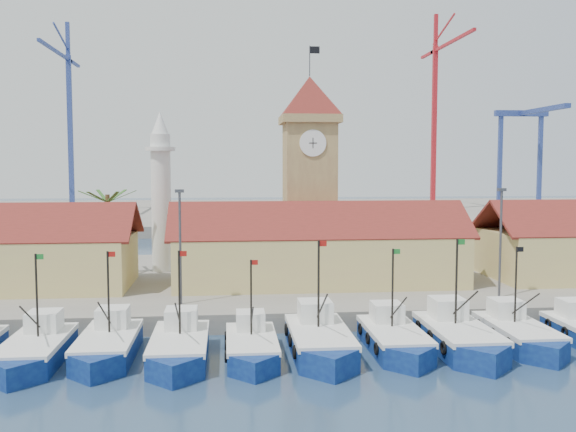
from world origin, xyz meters
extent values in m
plane|color=navy|center=(0.00, 0.00, 0.00)|extent=(400.00, 400.00, 0.00)
cube|color=gray|center=(0.00, 24.00, 0.75)|extent=(140.00, 32.00, 1.50)
cube|color=gray|center=(0.00, 110.00, 1.00)|extent=(240.00, 80.00, 2.00)
cube|color=navy|center=(-20.39, 2.61, 0.49)|extent=(3.43, 7.75, 1.76)
cube|color=navy|center=(-20.39, -1.27, 0.49)|extent=(3.43, 3.43, 1.76)
cube|color=silver|center=(-20.39, 2.61, 1.37)|extent=(3.49, 7.97, 0.34)
cube|color=silver|center=(-20.39, 4.55, 2.15)|extent=(2.06, 2.15, 1.37)
cylinder|color=black|center=(-20.39, 3.10, 4.11)|extent=(0.14, 0.14, 5.48)
cube|color=#197226|center=(-20.15, 3.10, 6.66)|extent=(0.49, 0.02, 0.34)
cube|color=navy|center=(-16.06, 3.23, 0.49)|extent=(3.43, 7.77, 1.77)
cube|color=navy|center=(-16.06, -0.66, 0.49)|extent=(3.43, 3.43, 1.77)
cube|color=silver|center=(-16.06, 3.23, 1.37)|extent=(3.50, 7.99, 0.34)
cube|color=silver|center=(-16.06, 5.17, 2.16)|extent=(2.06, 2.16, 1.37)
cylinder|color=black|center=(-16.06, 3.72, 4.12)|extent=(0.14, 0.14, 5.49)
cube|color=#A5140F|center=(-15.82, 3.72, 6.67)|extent=(0.49, 0.02, 0.34)
cube|color=navy|center=(-11.43, 2.26, 0.50)|extent=(3.49, 7.90, 1.80)
cube|color=navy|center=(-11.43, -1.69, 0.50)|extent=(3.49, 3.49, 1.80)
cube|color=silver|center=(-11.43, 2.26, 1.40)|extent=(3.56, 8.12, 0.35)
cube|color=silver|center=(-11.43, 4.23, 2.19)|extent=(2.09, 2.19, 1.40)
cylinder|color=black|center=(-11.43, 2.76, 4.19)|extent=(0.14, 0.14, 5.58)
cube|color=#A5140F|center=(-11.18, 2.76, 6.78)|extent=(0.50, 0.02, 0.35)
cube|color=navy|center=(-6.84, 2.25, 0.45)|extent=(3.17, 7.16, 1.63)
cube|color=navy|center=(-6.84, -1.33, 0.45)|extent=(3.17, 3.17, 1.63)
cube|color=silver|center=(-6.84, 2.25, 1.27)|extent=(3.23, 7.36, 0.32)
cube|color=silver|center=(-6.84, 4.04, 1.99)|extent=(1.90, 1.99, 1.27)
cylinder|color=black|center=(-6.84, 2.70, 3.80)|extent=(0.13, 0.13, 5.07)
cube|color=#A5140F|center=(-6.61, 2.70, 6.15)|extent=(0.45, 0.02, 0.32)
cube|color=navy|center=(-2.34, 2.73, 0.53)|extent=(3.73, 8.45, 1.92)
cube|color=navy|center=(-2.34, -1.50, 0.53)|extent=(3.73, 3.73, 1.92)
cube|color=silver|center=(-2.34, 2.73, 1.49)|extent=(3.81, 8.69, 0.37)
cube|color=silver|center=(-2.34, 4.84, 2.35)|extent=(2.24, 2.35, 1.49)
cylinder|color=black|center=(-2.34, 3.26, 4.48)|extent=(0.15, 0.15, 5.97)
cube|color=#A5140F|center=(-2.08, 3.26, 7.26)|extent=(0.53, 0.02, 0.37)
cube|color=navy|center=(2.72, 2.96, 0.49)|extent=(3.41, 7.73, 1.76)
cube|color=navy|center=(2.72, -0.90, 0.49)|extent=(3.41, 3.41, 1.76)
cube|color=silver|center=(2.72, 2.96, 1.37)|extent=(3.48, 7.94, 0.34)
cube|color=silver|center=(2.72, 4.89, 2.15)|extent=(2.05, 2.15, 1.37)
cylinder|color=black|center=(2.72, 3.45, 4.10)|extent=(0.14, 0.14, 5.46)
cube|color=#197226|center=(2.96, 3.45, 6.63)|extent=(0.49, 0.02, 0.34)
cube|color=navy|center=(7.08, 2.72, 0.53)|extent=(3.73, 8.45, 1.92)
cube|color=navy|center=(7.08, -1.50, 0.53)|extent=(3.73, 3.73, 1.92)
cube|color=silver|center=(7.08, 2.72, 1.49)|extent=(3.81, 8.68, 0.37)
cube|color=silver|center=(7.08, 4.84, 2.35)|extent=(2.24, 2.35, 1.49)
cylinder|color=black|center=(7.08, 3.26, 4.48)|extent=(0.15, 0.15, 5.97)
cube|color=#197226|center=(7.34, 3.26, 7.25)|extent=(0.53, 0.02, 0.37)
cube|color=navy|center=(11.54, 3.33, 0.49)|extent=(3.41, 7.71, 1.75)
cube|color=navy|center=(11.54, -0.52, 0.49)|extent=(3.40, 3.40, 1.75)
cube|color=silver|center=(11.54, 3.33, 1.36)|extent=(3.47, 7.92, 0.34)
cube|color=silver|center=(11.54, 5.26, 2.14)|extent=(2.04, 2.14, 1.36)
cylinder|color=black|center=(11.54, 3.82, 4.09)|extent=(0.14, 0.14, 5.45)
cube|color=black|center=(11.78, 3.82, 6.62)|extent=(0.49, 0.02, 0.34)
cube|color=silver|center=(16.65, 5.20, 2.05)|extent=(1.95, 2.05, 1.30)
cube|color=tan|center=(0.00, 20.00, 3.75)|extent=(26.00, 10.00, 4.50)
cube|color=maroon|center=(0.00, 17.50, 7.50)|extent=(27.04, 5.13, 3.21)
cube|color=maroon|center=(0.00, 22.50, 7.50)|extent=(27.04, 5.13, 3.21)
cube|color=tan|center=(0.00, 26.00, 9.00)|extent=(5.00, 5.00, 15.00)
cube|color=tan|center=(0.00, 26.00, 16.90)|extent=(5.80, 5.80, 0.80)
pyramid|color=maroon|center=(0.00, 26.00, 19.20)|extent=(5.80, 5.80, 4.00)
cylinder|color=white|center=(0.00, 23.45, 14.50)|extent=(2.60, 0.15, 2.60)
cube|color=black|center=(0.00, 23.37, 14.50)|extent=(0.08, 0.02, 1.00)
cube|color=black|center=(0.00, 23.37, 14.50)|extent=(0.80, 0.02, 0.08)
cylinder|color=#3F3F44|center=(0.00, 26.00, 22.70)|extent=(0.10, 0.10, 3.00)
cube|color=black|center=(0.50, 26.00, 23.80)|extent=(1.00, 0.03, 0.70)
cylinder|color=silver|center=(-15.00, 28.00, 8.50)|extent=(2.00, 2.00, 14.00)
cylinder|color=silver|center=(-15.00, 28.00, 14.00)|extent=(3.00, 3.00, 0.40)
cone|color=silver|center=(-15.00, 28.00, 16.60)|extent=(1.80, 1.80, 2.40)
cylinder|color=brown|center=(-20.00, 26.00, 5.50)|extent=(0.44, 0.44, 8.00)
cube|color=#306021|center=(-18.60, 26.00, 9.30)|extent=(2.80, 0.35, 1.18)
cube|color=#306021|center=(-19.30, 27.21, 9.30)|extent=(1.71, 2.60, 1.18)
cube|color=#306021|center=(-20.70, 27.21, 9.30)|extent=(1.71, 2.60, 1.18)
cube|color=#306021|center=(-21.40, 26.00, 9.30)|extent=(2.80, 0.35, 1.18)
cube|color=#306021|center=(-20.70, 24.79, 9.30)|extent=(1.71, 2.60, 1.18)
cube|color=#306021|center=(-19.30, 24.79, 9.30)|extent=(1.71, 2.60, 1.18)
cylinder|color=#3F3F44|center=(-12.00, 12.00, 6.00)|extent=(0.20, 0.20, 9.00)
cube|color=#3F3F44|center=(-12.00, 12.00, 10.40)|extent=(0.70, 0.25, 0.25)
cylinder|color=#3F3F44|center=(14.00, 12.00, 6.00)|extent=(0.20, 0.20, 9.00)
cube|color=#3F3F44|center=(14.00, 12.00, 10.40)|extent=(0.70, 0.25, 0.25)
cube|color=navy|center=(-42.48, 108.00, 19.13)|extent=(1.00, 1.00, 34.25)
cube|color=navy|center=(-42.48, 97.96, 35.25)|extent=(0.60, 25.11, 0.60)
cube|color=navy|center=(-42.48, 113.00, 35.25)|extent=(0.60, 10.00, 0.60)
cube|color=navy|center=(-42.48, 108.00, 39.75)|extent=(0.80, 0.80, 7.00)
cube|color=red|center=(38.99, 105.00, 20.52)|extent=(1.00, 1.00, 37.04)
cube|color=red|center=(38.99, 94.75, 38.04)|extent=(0.60, 25.62, 0.60)
cube|color=red|center=(38.99, 110.00, 38.04)|extent=(0.60, 10.00, 0.60)
cube|color=red|center=(38.99, 105.00, 42.54)|extent=(0.80, 0.80, 7.00)
cube|color=navy|center=(57.00, 110.00, 13.00)|extent=(0.90, 0.90, 22.00)
cube|color=navy|center=(67.00, 110.00, 13.00)|extent=(0.90, 0.90, 22.00)
cube|color=navy|center=(62.00, 110.00, 24.50)|extent=(13.00, 1.40, 1.40)
cube|color=navy|center=(62.00, 100.00, 24.50)|extent=(1.40, 22.00, 1.00)
camera|label=1|loc=(-8.42, -38.28, 12.51)|focal=40.00mm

